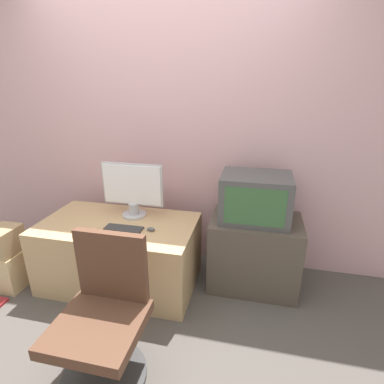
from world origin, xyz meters
TOP-DOWN VIEW (x-y plane):
  - ground_plane at (0.00, 0.00)m, footprint 12.00×12.00m
  - wall_back at (0.00, 1.32)m, footprint 4.40×0.05m
  - desk at (-0.29, 0.74)m, footprint 1.28×0.71m
  - side_stand at (0.83, 0.96)m, footprint 0.73×0.48m
  - main_monitor at (-0.21, 0.90)m, footprint 0.53×0.20m
  - keyboard at (-0.19, 0.65)m, footprint 0.30×0.11m
  - mouse at (0.03, 0.67)m, footprint 0.06×0.04m
  - crt_tv at (0.80, 0.97)m, footprint 0.54×0.41m
  - office_chair at (-0.00, -0.08)m, footprint 0.50×0.50m
  - cardboard_box_lower at (-1.19, 0.48)m, footprint 0.23×0.27m
  - cardboard_box_upper at (-1.19, 0.48)m, footprint 0.21×0.24m

SIDE VIEW (x-z plane):
  - ground_plane at x=0.00m, z-range 0.00..0.00m
  - cardboard_box_lower at x=-1.19m, z-range 0.00..0.33m
  - desk at x=-0.29m, z-range 0.00..0.58m
  - side_stand at x=0.83m, z-range 0.00..0.62m
  - office_chair at x=0.00m, z-range -0.06..0.81m
  - cardboard_box_upper at x=-1.19m, z-range 0.33..0.55m
  - keyboard at x=-0.19m, z-range 0.58..0.59m
  - mouse at x=0.03m, z-range 0.58..0.61m
  - crt_tv at x=0.80m, z-range 0.62..1.00m
  - main_monitor at x=-0.21m, z-range 0.58..1.05m
  - wall_back at x=0.00m, z-range 0.00..2.60m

